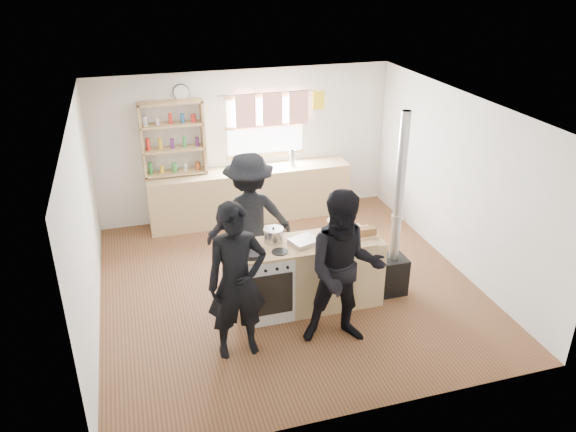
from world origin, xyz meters
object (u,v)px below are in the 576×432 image
Objects in this scene: thermos at (292,158)px; person_near_left at (237,282)px; skillet_greens at (252,253)px; stockpot_stove at (273,235)px; bread_board at (367,232)px; person_far at (250,218)px; roast_tray at (304,241)px; stockpot_counter at (339,228)px; cooking_island at (310,274)px; person_near_right at (345,270)px; flue_heater at (394,249)px.

person_near_left is at bearing -115.97° from thermos.
skillet_greens is 0.42m from stockpot_stove.
bread_board is 1.62m from person_far.
thermos is at bearing 68.45° from stockpot_stove.
stockpot_counter is at bearing 12.15° from roast_tray.
bread_board reaches higher than cooking_island.
stockpot_stove is at bearing 98.51° from person_far.
stockpot_stove is 1.09m from person_near_right.
skillet_greens is 0.68m from roast_tray.
roast_tray is (-0.69, -2.80, -0.07)m from thermos.
stockpot_counter is (0.39, 0.08, 0.57)m from cooking_island.
bread_board is at bearing 2.35° from skillet_greens.
stockpot_stove is at bearing 135.82° from person_near_right.
person_near_right is (1.21, -0.12, 0.02)m from person_near_left.
person_near_right is (-1.02, -0.77, 0.30)m from flue_heater.
stockpot_counter is at bearing 86.69° from person_near_right.
person_near_left is 1.01× the size of person_far.
flue_heater is 1.36× the size of person_far.
person_far is at bearing 99.26° from stockpot_stove.
person_far is (-0.48, 0.94, -0.05)m from roast_tray.
skillet_greens is 0.23× the size of person_near_right.
skillet_greens is at bearing -142.47° from stockpot_stove.
bread_board is (0.82, -0.03, 0.02)m from roast_tray.
person_near_left is (-1.67, -3.43, -0.11)m from thermos.
skillet_greens is 0.17× the size of flue_heater.
person_near_left is (-1.47, -0.74, -0.11)m from stockpot_counter.
roast_tray is 1.41× the size of bread_board.
skillet_greens is 0.24× the size of person_far.
thermos is 0.14× the size of cooking_island.
person_near_left is 1.65m from person_far.
roast_tray is at bearing 177.99° from bread_board.
skillet_greens is 0.23× the size of person_near_left.
thermos is 2.20m from person_far.
cooking_island is 6.46× the size of stockpot_counter.
stockpot_counter is 0.90m from person_near_right.
cooking_island is 0.51m from roast_tray.
thermos is 0.94× the size of bread_board.
bread_board reaches higher than skillet_greens.
roast_tray is 0.39m from stockpot_stove.
skillet_greens is at bearing -170.48° from stockpot_counter.
person_near_left is at bearing -128.43° from stockpot_stove.
person_far is (0.20, 1.03, -0.04)m from skillet_greens.
thermos reaches higher than stockpot_counter.
person_near_left is (-2.23, -0.65, 0.28)m from flue_heater.
cooking_island is 0.89m from bread_board.
person_near_left is at bearing -163.73° from flue_heater.
cooking_island is at bearing 179.63° from flue_heater.
stockpot_stove is at bearing 37.53° from skillet_greens.
person_near_left is at bearing 71.53° from person_far.
cooking_island is at bearing 175.54° from bread_board.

